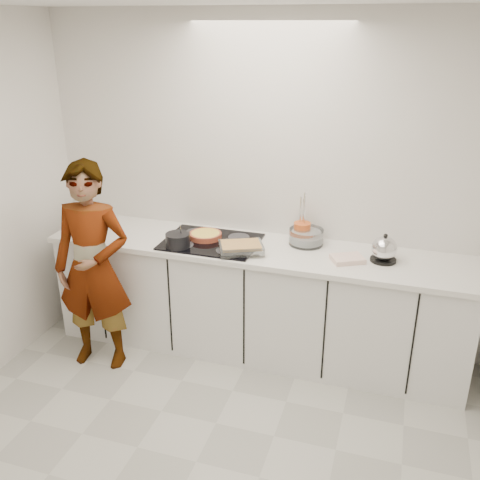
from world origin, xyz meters
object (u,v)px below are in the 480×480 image
(utensil_crock, at_px, (302,233))
(cook, at_px, (93,268))
(tart_dish, at_px, (205,235))
(saucepan, at_px, (178,240))
(kettle, at_px, (384,250))
(baking_dish, at_px, (241,247))
(hob, at_px, (211,242))
(mixing_bowl, at_px, (306,237))

(utensil_crock, height_order, cook, cook)
(cook, bearing_deg, utensil_crock, 18.52)
(tart_dish, bearing_deg, utensil_crock, 12.80)
(tart_dish, xyz_separation_m, saucepan, (-0.14, -0.22, 0.03))
(tart_dish, xyz_separation_m, kettle, (1.35, -0.00, 0.05))
(baking_dish, distance_m, utensil_crock, 0.51)
(utensil_crock, bearing_deg, kettle, -15.04)
(hob, xyz_separation_m, cook, (-0.76, -0.48, -0.11))
(utensil_crock, bearing_deg, hob, -162.38)
(baking_dish, bearing_deg, hob, 155.72)
(hob, xyz_separation_m, mixing_bowl, (0.70, 0.19, 0.05))
(saucepan, bearing_deg, cook, -151.31)
(saucepan, xyz_separation_m, baking_dish, (0.48, 0.05, -0.02))
(mixing_bowl, distance_m, utensil_crock, 0.05)
(tart_dish, distance_m, cook, 0.88)
(saucepan, xyz_separation_m, utensil_crock, (0.86, 0.39, 0.02))
(cook, bearing_deg, kettle, 6.94)
(tart_dish, relative_size, baking_dish, 0.80)
(tart_dish, height_order, mixing_bowl, mixing_bowl)
(tart_dish, relative_size, mixing_bowl, 1.05)
(saucepan, height_order, cook, cook)
(tart_dish, xyz_separation_m, baking_dish, (0.34, -0.17, 0.01))
(saucepan, bearing_deg, kettle, 8.48)
(saucepan, bearing_deg, mixing_bowl, 22.06)
(hob, bearing_deg, tart_dish, 144.17)
(tart_dish, relative_size, saucepan, 1.50)
(tart_dish, distance_m, saucepan, 0.26)
(tart_dish, relative_size, kettle, 1.28)
(baking_dish, height_order, mixing_bowl, mixing_bowl)
(tart_dish, height_order, saucepan, saucepan)
(hob, height_order, tart_dish, tart_dish)
(hob, distance_m, saucepan, 0.27)
(baking_dish, xyz_separation_m, utensil_crock, (0.39, 0.34, 0.03))
(kettle, distance_m, utensil_crock, 0.65)
(kettle, bearing_deg, tart_dish, 179.93)
(saucepan, distance_m, utensil_crock, 0.95)
(baking_dish, bearing_deg, mixing_bowl, 36.62)
(hob, bearing_deg, saucepan, -138.21)
(mixing_bowl, xyz_separation_m, utensil_crock, (-0.04, 0.02, 0.02))
(hob, xyz_separation_m, saucepan, (-0.20, -0.18, 0.06))
(tart_dish, xyz_separation_m, cook, (-0.69, -0.53, -0.14))
(hob, bearing_deg, mixing_bowl, 14.97)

